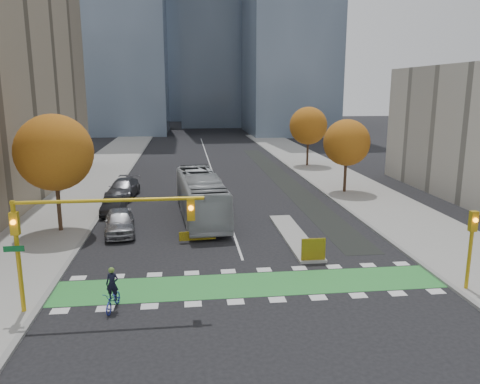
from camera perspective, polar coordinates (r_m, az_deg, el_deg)
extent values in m
plane|color=black|center=(23.10, 1.88, -12.70)|extent=(300.00, 300.00, 0.00)
cube|color=gray|center=(43.08, -20.38, -1.42)|extent=(7.00, 120.00, 0.15)
cube|color=gray|center=(45.02, 15.22, -0.50)|extent=(7.00, 120.00, 0.15)
cube|color=gray|center=(42.38, -15.78, -1.33)|extent=(0.30, 120.00, 0.16)
cube|color=gray|center=(43.85, 10.97, -0.63)|extent=(0.30, 120.00, 0.16)
cube|color=#2E8C39|center=(24.45, 1.35, -11.21)|extent=(20.00, 3.00, 0.01)
cube|color=silver|center=(61.54, -3.65, 3.23)|extent=(0.15, 70.00, 0.01)
cube|color=black|center=(52.71, 5.12, 1.66)|extent=(2.50, 50.00, 0.01)
cube|color=gray|center=(32.04, 6.60, -5.33)|extent=(1.60, 10.00, 0.16)
cube|color=yellow|center=(27.41, 8.93, -6.91)|extent=(1.40, 0.12, 1.30)
cylinder|color=#332114|center=(34.60, -21.31, -0.42)|extent=(0.28, 0.28, 5.25)
sphere|color=#963F12|center=(34.11, -21.70, 4.50)|extent=(5.20, 5.20, 5.20)
cylinder|color=#332114|center=(45.91, 12.72, 2.68)|extent=(0.28, 0.28, 4.55)
sphere|color=#963F12|center=(45.56, 12.88, 5.90)|extent=(4.40, 4.40, 4.40)
cylinder|color=#332114|center=(61.18, 8.24, 5.39)|extent=(0.28, 0.28, 4.90)
sphere|color=#963F12|center=(60.90, 8.33, 8.00)|extent=(4.80, 4.80, 4.80)
cylinder|color=#BF9914|center=(22.64, -25.39, -7.38)|extent=(0.20, 0.20, 5.20)
cylinder|color=#BF9914|center=(20.98, -15.64, -1.00)|extent=(8.20, 0.16, 0.16)
cube|color=#BF9914|center=(22.19, -25.78, -3.48)|extent=(0.35, 0.28, 1.00)
sphere|color=orange|center=(22.00, -25.95, -3.35)|extent=(0.22, 0.22, 0.22)
cube|color=#BF9914|center=(20.84, -6.01, -2.11)|extent=(0.35, 0.28, 1.00)
sphere|color=orange|center=(20.64, -6.01, -1.97)|extent=(0.22, 0.22, 0.22)
cube|color=#0C5926|center=(22.10, -25.86, -6.26)|extent=(0.85, 0.04, 0.25)
cylinder|color=#BF9914|center=(25.59, 26.21, -6.66)|extent=(0.18, 0.18, 4.00)
cube|color=#BF9914|center=(25.15, 26.56, -3.21)|extent=(0.35, 0.28, 1.00)
sphere|color=orange|center=(24.98, 26.80, -3.09)|extent=(0.22, 0.22, 0.22)
imported|color=navy|center=(22.50, -15.19, -12.58)|extent=(0.92, 1.84, 0.92)
imported|color=black|center=(22.18, -15.31, -10.74)|extent=(0.63, 0.47, 1.57)
sphere|color=#597F2D|center=(21.94, -15.41, -9.17)|extent=(0.27, 0.27, 0.27)
imported|color=#A7ACAF|center=(36.20, -4.79, -0.52)|extent=(3.85, 12.59, 3.45)
imported|color=gray|center=(33.44, -14.47, -3.51)|extent=(2.63, 5.23, 1.71)
imported|color=black|center=(38.85, -15.13, -1.56)|extent=(1.67, 4.37, 1.42)
imported|color=#4A4A4F|center=(44.52, -14.07, 0.42)|extent=(2.95, 5.97, 1.67)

